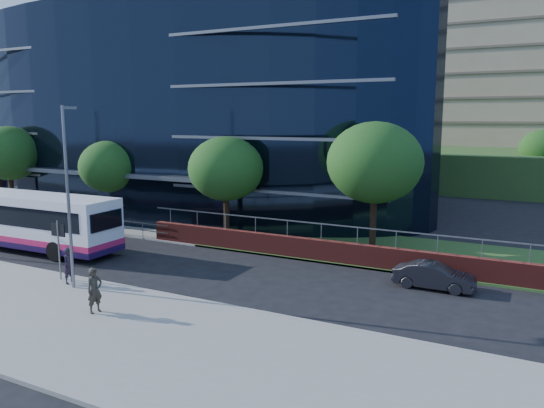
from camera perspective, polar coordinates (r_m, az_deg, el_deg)
The scene contains 20 objects.
ground at distance 31.40m, azimuth -24.94°, elevation -5.67°, with size 200.00×200.00×0.00m, color black.
kerb at distance 30.81m, azimuth -26.42°, elevation -5.90°, with size 80.00×0.25×0.16m, color gray.
yellow_line_outer at distance 30.94m, azimuth -26.11°, elevation -5.96°, with size 80.00×0.08×0.01m, color gold.
yellow_line_inner at distance 31.02m, azimuth -25.89°, elevation -5.90°, with size 80.00×0.08×0.01m, color gold.
far_forecourt at distance 42.86m, azimuth -18.27°, elevation -1.37°, with size 50.00×8.00×0.10m, color gray.
grass_verge at distance 30.26m, azimuth 26.01°, elevation -6.17°, with size 36.00×8.00×0.12m, color #2D511E.
glass_office at distance 48.33m, azimuth -8.59°, elevation 9.63°, with size 44.00×23.10×16.00m.
retaining_wall at distance 26.90m, azimuth 17.27°, elevation -6.28°, with size 34.00×0.40×2.11m.
guard_railings at distance 41.62m, azimuth -24.18°, elevation -0.95°, with size 24.00×0.05×1.10m.
street_sign at distance 26.52m, azimuth -21.99°, elevation -3.34°, with size 0.85×0.09×2.80m.
tree_far_a at distance 46.34m, azimuth -26.45°, elevation 4.90°, with size 4.95×4.95×6.98m.
tree_far_b at distance 39.14m, azimuth -17.06°, elevation 3.87°, with size 4.29×4.29×6.05m.
tree_far_c at distance 32.49m, azimuth -4.98°, elevation 3.79°, with size 4.62×4.62×6.51m.
tree_far_d at distance 29.60m, azimuth 11.00°, elevation 4.38°, with size 5.28×5.28×7.44m.
tree_dist_e at distance 58.38m, azimuth 27.18°, elevation 5.24°, with size 4.62×4.62×6.51m.
streetlight_east at distance 24.63m, azimuth -21.07°, elevation 1.21°, with size 0.15×0.77×8.00m.
city_bus at distance 33.84m, azimuth -24.65°, elevation -1.62°, with size 12.11×3.07×3.26m.
parked_car at distance 25.13m, azimuth 17.03°, elevation -7.42°, with size 1.24×3.57×1.18m, color black.
pedestrian at distance 25.95m, azimuth -21.00°, elevation -6.21°, with size 0.61×0.40×1.66m, color #271D2C.
pedestrian_b at distance 21.84m, azimuth -18.54°, elevation -8.80°, with size 0.65×0.43×1.78m, color #322C23.
Camera 1 is at (24.34, -18.29, 7.65)m, focal length 35.00 mm.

